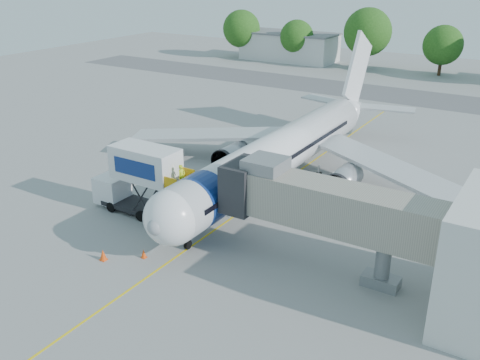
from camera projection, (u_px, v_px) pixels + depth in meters
The scene contains 14 objects.
ground at pixel (258, 199), 43.60m from camera, with size 160.00×160.00×0.00m, color gray.
guidance_line at pixel (258, 199), 43.60m from camera, with size 0.15×70.00×0.01m, color yellow.
taxiway_strip at pixel (405, 96), 76.54m from camera, with size 120.00×10.00×0.01m, color #59595B.
aircraft at pixel (283, 151), 45.71m from camera, with size 34.17×37.73×11.35m.
jet_bridge at pixel (315, 204), 32.54m from camera, with size 13.90×3.20×6.60m.
catering_hiloader at pixel (140, 180), 40.12m from camera, with size 8.50×2.44×5.50m.
ground_tug at pixel (119, 304), 29.18m from camera, with size 3.48×2.08×1.32m.
safety_cone_a at pixel (144, 254), 34.94m from camera, with size 0.38×0.38×0.60m.
safety_cone_b at pixel (103, 255), 34.65m from camera, with size 0.47×0.47×0.75m.
outbuilding_left at pixel (289, 46), 103.35m from camera, with size 18.40×8.40×5.30m.
tree_a at pixel (241, 29), 104.67m from camera, with size 7.26×7.26×9.25m.
tree_b at pixel (297, 37), 99.46m from camera, with size 6.26×6.26×7.98m.
tree_c at pixel (368, 32), 93.44m from camera, with size 8.32×8.32×10.61m.
tree_d at pixel (443, 45), 88.48m from camera, with size 6.52×6.52×8.32m.
Camera 1 is at (19.74, -34.49, 18.07)m, focal length 40.00 mm.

